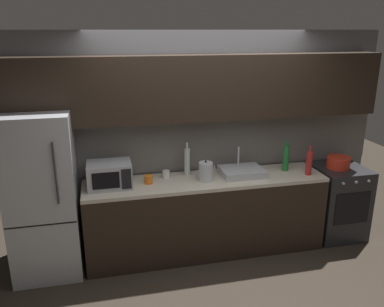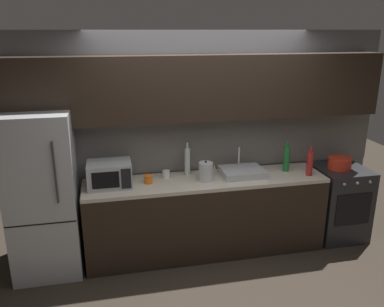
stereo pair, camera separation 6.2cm
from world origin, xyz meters
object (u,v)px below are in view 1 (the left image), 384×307
object	(u,v)px
refrigerator	(43,195)
wine_bottle_red	(309,163)
oven_range	(337,201)
wine_bottle_green	(286,158)
microwave	(110,175)
mug_white	(166,174)
mug_orange	(148,179)
wine_bottle_clear	(187,161)
kettle	(206,172)
cooking_pot	(338,162)

from	to	relation	value
refrigerator	wine_bottle_red	distance (m)	2.93
oven_range	wine_bottle_green	size ratio (longest dim) A/B	2.40
microwave	mug_white	xyz separation A→B (m)	(0.62, 0.12, -0.09)
wine_bottle_green	mug_orange	xyz separation A→B (m)	(-1.63, -0.05, -0.11)
oven_range	mug_white	xyz separation A→B (m)	(-2.13, 0.14, 0.49)
microwave	wine_bottle_green	bearing A→B (deg)	1.14
wine_bottle_red	wine_bottle_clear	bearing A→B (deg)	166.57
kettle	mug_orange	world-z (taller)	kettle
wine_bottle_green	mug_orange	size ratio (longest dim) A/B	3.95
refrigerator	wine_bottle_clear	distance (m)	1.58
refrigerator	microwave	xyz separation A→B (m)	(0.68, 0.02, 0.16)
mug_white	kettle	bearing A→B (deg)	-24.29
oven_range	mug_orange	distance (m)	2.40
wine_bottle_green	wine_bottle_red	bearing A→B (deg)	-43.33
kettle	wine_bottle_green	world-z (taller)	wine_bottle_green
oven_range	cooking_pot	bearing A→B (deg)	178.36
wine_bottle_clear	mug_white	size ratio (longest dim) A/B	4.48
microwave	wine_bottle_green	xyz separation A→B (m)	(2.04, 0.04, 0.02)
oven_range	mug_white	size ratio (longest dim) A/B	10.55
microwave	wine_bottle_red	world-z (taller)	wine_bottle_red
wine_bottle_red	cooking_pot	xyz separation A→B (m)	(0.47, 0.13, -0.07)
oven_range	wine_bottle_clear	size ratio (longest dim) A/B	2.35
microwave	oven_range	bearing A→B (deg)	-0.41
kettle	cooking_pot	distance (m)	1.67
wine_bottle_green	wine_bottle_clear	xyz separation A→B (m)	(-1.16, 0.14, 0.00)
mug_orange	microwave	bearing A→B (deg)	178.85
refrigerator	mug_white	distance (m)	1.31
mug_orange	cooking_pot	xyz separation A→B (m)	(2.30, -0.01, 0.02)
oven_range	microwave	bearing A→B (deg)	179.59
microwave	wine_bottle_red	bearing A→B (deg)	-3.76
kettle	mug_orange	size ratio (longest dim) A/B	2.49
microwave	mug_orange	size ratio (longest dim) A/B	4.85
refrigerator	kettle	xyz separation A→B (m)	(1.72, -0.04, 0.13)
wine_bottle_green	wine_bottle_clear	world-z (taller)	wine_bottle_clear
microwave	wine_bottle_red	size ratio (longest dim) A/B	1.32
refrigerator	mug_white	xyz separation A→B (m)	(1.30, 0.14, 0.07)
refrigerator	wine_bottle_clear	size ratio (longest dim) A/B	4.56
mug_white	mug_orange	size ratio (longest dim) A/B	0.90
kettle	wine_bottle_green	xyz separation A→B (m)	(1.00, 0.10, 0.05)
kettle	oven_range	bearing A→B (deg)	1.45
kettle	cooking_pot	xyz separation A→B (m)	(1.67, 0.04, -0.04)
wine_bottle_clear	cooking_pot	world-z (taller)	wine_bottle_clear
microwave	kettle	size ratio (longest dim) A/B	1.95
oven_range	mug_white	bearing A→B (deg)	176.14
microwave	cooking_pot	bearing A→B (deg)	-0.39
mug_white	mug_orange	bearing A→B (deg)	-148.46
wine_bottle_green	mug_orange	bearing A→B (deg)	-178.29
wine_bottle_clear	mug_white	xyz separation A→B (m)	(-0.26, -0.05, -0.12)
microwave	refrigerator	bearing A→B (deg)	-178.45
wine_bottle_green	mug_white	size ratio (longest dim) A/B	4.40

